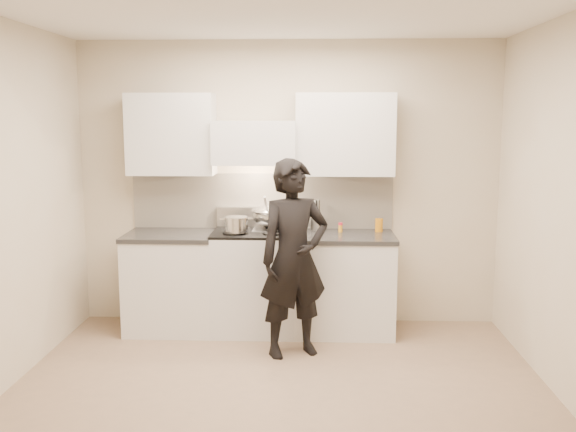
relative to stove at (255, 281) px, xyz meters
The scene contains 11 objects.
ground_plane 1.53m from the stove, 78.12° to the right, with size 4.00×4.00×0.00m, color #8B7056.
room_shell 1.56m from the stove, 77.04° to the right, with size 4.04×3.54×2.70m.
stove is the anchor object (origin of this frame).
counter_right 0.83m from the stove, ahead, with size 0.92×0.67×0.92m.
counter_left 0.78m from the stove, behind, with size 0.82×0.67×0.92m.
wok 0.63m from the stove, 37.10° to the left, with size 0.42×0.51×0.33m.
stock_pot 0.59m from the stove, 139.04° to the right, with size 0.29×0.23×0.14m.
utensil_crock 0.81m from the stove, 21.12° to the left, with size 0.11×0.11×0.29m.
spice_jar 0.94m from the stove, ahead, with size 0.04×0.04×0.09m.
oil_glass 1.27m from the stove, ahead, with size 0.07×0.07×0.13m.
person 0.80m from the stove, 57.42° to the right, with size 0.60×0.40×1.65m, color black.
Camera 1 is at (0.24, -4.37, 1.99)m, focal length 40.00 mm.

